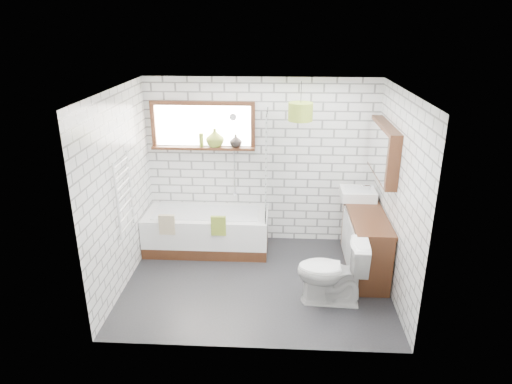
# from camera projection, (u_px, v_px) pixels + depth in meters

# --- Properties ---
(floor) EXTENTS (3.40, 2.60, 0.01)m
(floor) POSITION_uv_depth(u_px,v_px,m) (256.00, 282.00, 6.04)
(floor) COLOR black
(floor) RESTS_ON ground
(ceiling) EXTENTS (3.40, 2.60, 0.01)m
(ceiling) POSITION_uv_depth(u_px,v_px,m) (257.00, 90.00, 5.15)
(ceiling) COLOR white
(ceiling) RESTS_ON ground
(wall_back) EXTENTS (3.40, 0.01, 2.50)m
(wall_back) POSITION_uv_depth(u_px,v_px,m) (261.00, 162.00, 6.81)
(wall_back) COLOR white
(wall_back) RESTS_ON ground
(wall_front) EXTENTS (3.40, 0.01, 2.50)m
(wall_front) POSITION_uv_depth(u_px,v_px,m) (249.00, 242.00, 4.38)
(wall_front) COLOR white
(wall_front) RESTS_ON ground
(wall_left) EXTENTS (0.01, 2.60, 2.50)m
(wall_left) POSITION_uv_depth(u_px,v_px,m) (120.00, 191.00, 5.68)
(wall_left) COLOR white
(wall_left) RESTS_ON ground
(wall_right) EXTENTS (0.01, 2.60, 2.50)m
(wall_right) POSITION_uv_depth(u_px,v_px,m) (397.00, 196.00, 5.51)
(wall_right) COLOR white
(wall_right) RESTS_ON ground
(window) EXTENTS (1.52, 0.16, 0.68)m
(window) POSITION_uv_depth(u_px,v_px,m) (203.00, 126.00, 6.62)
(window) COLOR #33190E
(window) RESTS_ON wall_back
(towel_radiator) EXTENTS (0.06, 0.52, 1.00)m
(towel_radiator) POSITION_uv_depth(u_px,v_px,m) (124.00, 195.00, 5.70)
(towel_radiator) COLOR white
(towel_radiator) RESTS_ON wall_left
(mirror_cabinet) EXTENTS (0.16, 1.20, 0.70)m
(mirror_cabinet) POSITION_uv_depth(u_px,v_px,m) (383.00, 151.00, 5.93)
(mirror_cabinet) COLOR #33190E
(mirror_cabinet) RESTS_ON wall_right
(shower_riser) EXTENTS (0.02, 0.02, 1.30)m
(shower_riser) POSITION_uv_depth(u_px,v_px,m) (234.00, 156.00, 6.75)
(shower_riser) COLOR silver
(shower_riser) RESTS_ON wall_back
(bathtub) EXTENTS (1.80, 0.80, 0.58)m
(bathtub) POSITION_uv_depth(u_px,v_px,m) (207.00, 231.00, 6.82)
(bathtub) COLOR white
(bathtub) RESTS_ON floor
(shower_screen) EXTENTS (0.02, 0.72, 1.50)m
(shower_screen) POSITION_uv_depth(u_px,v_px,m) (267.00, 165.00, 6.40)
(shower_screen) COLOR white
(shower_screen) RESTS_ON bathtub
(towel_green) EXTENTS (0.21, 0.06, 0.28)m
(towel_green) POSITION_uv_depth(u_px,v_px,m) (218.00, 226.00, 6.34)
(towel_green) COLOR olive
(towel_green) RESTS_ON bathtub
(towel_beige) EXTENTS (0.22, 0.06, 0.29)m
(towel_beige) POSITION_uv_depth(u_px,v_px,m) (167.00, 225.00, 6.37)
(towel_beige) COLOR tan
(towel_beige) RESTS_ON bathtub
(vanity) EXTENTS (0.48, 1.47, 0.84)m
(vanity) POSITION_uv_depth(u_px,v_px,m) (365.00, 241.00, 6.22)
(vanity) COLOR #33190E
(vanity) RESTS_ON floor
(basin) EXTENTS (0.48, 0.42, 0.14)m
(basin) POSITION_uv_depth(u_px,v_px,m) (358.00, 194.00, 6.51)
(basin) COLOR white
(basin) RESTS_ON vanity
(tap) EXTENTS (0.04, 0.04, 0.15)m
(tap) POSITION_uv_depth(u_px,v_px,m) (370.00, 191.00, 6.48)
(tap) COLOR silver
(tap) RESTS_ON vanity
(toilet) EXTENTS (0.51, 0.85, 0.84)m
(toilet) POSITION_uv_depth(u_px,v_px,m) (332.00, 272.00, 5.47)
(toilet) COLOR white
(toilet) RESTS_ON floor
(vase_olive) EXTENTS (0.34, 0.34, 0.27)m
(vase_olive) POSITION_uv_depth(u_px,v_px,m) (215.00, 139.00, 6.65)
(vase_olive) COLOR olive
(vase_olive) RESTS_ON window
(vase_dark) EXTENTS (0.23, 0.23, 0.19)m
(vase_dark) POSITION_uv_depth(u_px,v_px,m) (236.00, 142.00, 6.64)
(vase_dark) COLOR black
(vase_dark) RESTS_ON window
(bottle) EXTENTS (0.08, 0.08, 0.20)m
(bottle) POSITION_uv_depth(u_px,v_px,m) (201.00, 141.00, 6.67)
(bottle) COLOR olive
(bottle) RESTS_ON window
(pendant) EXTENTS (0.33, 0.33, 0.24)m
(pendant) POSITION_uv_depth(u_px,v_px,m) (300.00, 112.00, 6.06)
(pendant) COLOR olive
(pendant) RESTS_ON ceiling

